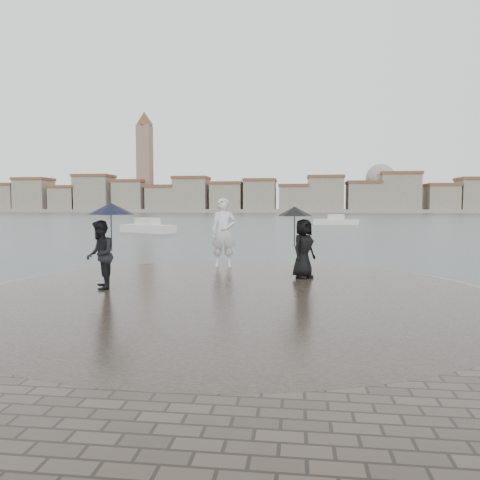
# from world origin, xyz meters

# --- Properties ---
(ground) EXTENTS (400.00, 400.00, 0.00)m
(ground) POSITION_xyz_m (0.00, 0.00, 0.00)
(ground) COLOR #2B3835
(ground) RESTS_ON ground
(kerb_ring) EXTENTS (12.50, 12.50, 0.32)m
(kerb_ring) POSITION_xyz_m (0.00, 3.50, 0.16)
(kerb_ring) COLOR gray
(kerb_ring) RESTS_ON ground
(quay_tip) EXTENTS (11.90, 11.90, 0.36)m
(quay_tip) POSITION_xyz_m (0.00, 3.50, 0.18)
(quay_tip) COLOR #2D261E
(quay_tip) RESTS_ON ground
(statue) EXTENTS (0.86, 0.61, 2.22)m
(statue) POSITION_xyz_m (-0.89, 7.73, 1.47)
(statue) COLOR silver
(statue) RESTS_ON quay_tip
(visitor_left) EXTENTS (1.23, 1.13, 2.04)m
(visitor_left) POSITION_xyz_m (-3.07, 3.39, 1.50)
(visitor_left) COLOR black
(visitor_left) RESTS_ON quay_tip
(visitor_right) EXTENTS (1.19, 1.07, 1.95)m
(visitor_right) POSITION_xyz_m (1.56, 5.71, 1.46)
(visitor_right) COLOR black
(visitor_right) RESTS_ON quay_tip
(far_skyline) EXTENTS (260.00, 20.00, 37.00)m
(far_skyline) POSITION_xyz_m (-6.29, 160.71, 5.61)
(far_skyline) COLOR gray
(far_skyline) RESTS_ON ground
(boats) EXTENTS (42.72, 22.32, 1.50)m
(boats) POSITION_xyz_m (7.11, 39.64, 0.38)
(boats) COLOR beige
(boats) RESTS_ON ground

